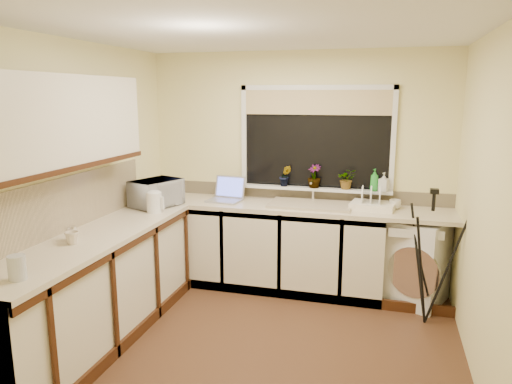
# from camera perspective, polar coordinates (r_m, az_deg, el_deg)

# --- Properties ---
(floor) EXTENTS (3.20, 3.20, 0.00)m
(floor) POSITION_cam_1_polar(r_m,az_deg,el_deg) (4.11, 0.52, -17.60)
(floor) COLOR #4E321F
(floor) RESTS_ON ground
(ceiling) EXTENTS (3.20, 3.20, 0.00)m
(ceiling) POSITION_cam_1_polar(r_m,az_deg,el_deg) (3.62, 0.60, 18.66)
(ceiling) COLOR white
(ceiling) RESTS_ON ground
(wall_back) EXTENTS (3.20, 0.00, 3.20)m
(wall_back) POSITION_cam_1_polar(r_m,az_deg,el_deg) (5.11, 4.89, 2.77)
(wall_back) COLOR #F3E9A2
(wall_back) RESTS_ON ground
(wall_front) EXTENTS (3.20, 0.00, 3.20)m
(wall_front) POSITION_cam_1_polar(r_m,az_deg,el_deg) (2.31, -9.16, -8.27)
(wall_front) COLOR #F3E9A2
(wall_front) RESTS_ON ground
(wall_left) EXTENTS (0.00, 3.00, 3.00)m
(wall_left) POSITION_cam_1_polar(r_m,az_deg,el_deg) (4.36, -20.21, 0.56)
(wall_left) COLOR #F3E9A2
(wall_left) RESTS_ON ground
(wall_right) EXTENTS (0.00, 3.00, 3.00)m
(wall_right) POSITION_cam_1_polar(r_m,az_deg,el_deg) (3.62, 25.86, -2.03)
(wall_right) COLOR #F3E9A2
(wall_right) RESTS_ON ground
(base_cabinet_back) EXTENTS (2.55, 0.60, 0.86)m
(base_cabinet_back) POSITION_cam_1_polar(r_m,az_deg,el_deg) (5.08, 0.48, -6.47)
(base_cabinet_back) COLOR silver
(base_cabinet_back) RESTS_ON floor
(base_cabinet_left) EXTENTS (0.54, 2.40, 0.86)m
(base_cabinet_left) POSITION_cam_1_polar(r_m,az_deg,el_deg) (4.18, -18.45, -11.18)
(base_cabinet_left) COLOR silver
(base_cabinet_left) RESTS_ON floor
(worktop_back) EXTENTS (3.20, 0.60, 0.04)m
(worktop_back) POSITION_cam_1_polar(r_m,az_deg,el_deg) (4.89, 4.17, -1.75)
(worktop_back) COLOR beige
(worktop_back) RESTS_ON base_cabinet_back
(worktop_left) EXTENTS (0.60, 2.40, 0.04)m
(worktop_left) POSITION_cam_1_polar(r_m,az_deg,el_deg) (4.03, -18.85, -5.26)
(worktop_left) COLOR beige
(worktop_left) RESTS_ON base_cabinet_left
(upper_cabinet) EXTENTS (0.28, 1.90, 0.70)m
(upper_cabinet) POSITION_cam_1_polar(r_m,az_deg,el_deg) (3.84, -22.76, 7.64)
(upper_cabinet) COLOR silver
(upper_cabinet) RESTS_ON wall_left
(splashback_left) EXTENTS (0.02, 2.40, 0.45)m
(splashback_left) POSITION_cam_1_polar(r_m,az_deg,el_deg) (4.14, -22.38, -1.58)
(splashback_left) COLOR beige
(splashback_left) RESTS_ON wall_left
(splashback_back) EXTENTS (3.20, 0.02, 0.14)m
(splashback_back) POSITION_cam_1_polar(r_m,az_deg,el_deg) (5.15, 4.82, -0.06)
(splashback_back) COLOR beige
(splashback_back) RESTS_ON wall_back
(window_glass) EXTENTS (1.50, 0.02, 1.00)m
(window_glass) POSITION_cam_1_polar(r_m,az_deg,el_deg) (5.03, 7.18, 6.30)
(window_glass) COLOR black
(window_glass) RESTS_ON wall_back
(window_blind) EXTENTS (1.50, 0.02, 0.25)m
(window_blind) POSITION_cam_1_polar(r_m,az_deg,el_deg) (4.98, 7.24, 10.57)
(window_blind) COLOR tan
(window_blind) RESTS_ON wall_back
(windowsill) EXTENTS (1.60, 0.14, 0.03)m
(windowsill) POSITION_cam_1_polar(r_m,az_deg,el_deg) (5.05, 6.94, 0.41)
(windowsill) COLOR white
(windowsill) RESTS_ON wall_back
(sink) EXTENTS (0.82, 0.46, 0.03)m
(sink) POSITION_cam_1_polar(r_m,az_deg,el_deg) (4.85, 6.50, -1.51)
(sink) COLOR tan
(sink) RESTS_ON worktop_back
(faucet) EXTENTS (0.03, 0.03, 0.24)m
(faucet) POSITION_cam_1_polar(r_m,az_deg,el_deg) (5.00, 6.85, 0.14)
(faucet) COLOR silver
(faucet) RESTS_ON worktop_back
(washing_machine) EXTENTS (0.76, 0.75, 0.83)m
(washing_machine) POSITION_cam_1_polar(r_m,az_deg,el_deg) (4.97, 18.17, -7.69)
(washing_machine) COLOR white
(washing_machine) RESTS_ON floor
(laptop) EXTENTS (0.37, 0.35, 0.25)m
(laptop) POSITION_cam_1_polar(r_m,az_deg,el_deg) (5.07, -3.51, -0.26)
(laptop) COLOR #9E9DA4
(laptop) RESTS_ON worktop_back
(kettle) EXTENTS (0.14, 0.14, 0.19)m
(kettle) POSITION_cam_1_polar(r_m,az_deg,el_deg) (4.64, -12.05, -1.25)
(kettle) COLOR white
(kettle) RESTS_ON worktop_left
(dish_rack) EXTENTS (0.46, 0.37, 0.06)m
(dish_rack) POSITION_cam_1_polar(r_m,az_deg,el_deg) (4.83, 13.77, -1.60)
(dish_rack) COLOR white
(dish_rack) RESTS_ON worktop_back
(tripod) EXTENTS (0.64, 0.64, 1.22)m
(tripod) POSITION_cam_1_polar(r_m,az_deg,el_deg) (4.46, 20.00, -7.37)
(tripod) COLOR black
(tripod) RESTS_ON floor
(glass_jug) EXTENTS (0.11, 0.11, 0.15)m
(glass_jug) POSITION_cam_1_polar(r_m,az_deg,el_deg) (3.26, -26.65, -8.09)
(glass_jug) COLOR #B5B9C0
(glass_jug) RESTS_ON worktop_left
(steel_jar) EXTENTS (0.08, 0.08, 0.11)m
(steel_jar) POSITION_cam_1_polar(r_m,az_deg,el_deg) (3.94, -21.23, -4.64)
(steel_jar) COLOR white
(steel_jar) RESTS_ON worktop_left
(microwave) EXTENTS (0.47, 0.57, 0.27)m
(microwave) POSITION_cam_1_polar(r_m,az_deg,el_deg) (4.89, -11.82, -0.13)
(microwave) COLOR silver
(microwave) RESTS_ON worktop_left
(plant_b) EXTENTS (0.15, 0.13, 0.22)m
(plant_b) POSITION_cam_1_polar(r_m,az_deg,el_deg) (5.05, 3.51, 1.94)
(plant_b) COLOR #999999
(plant_b) RESTS_ON windowsill
(plant_c) EXTENTS (0.17, 0.17, 0.24)m
(plant_c) POSITION_cam_1_polar(r_m,az_deg,el_deg) (5.00, 6.97, 1.89)
(plant_c) COLOR #999999
(plant_c) RESTS_ON windowsill
(plant_d) EXTENTS (0.22, 0.21, 0.21)m
(plant_d) POSITION_cam_1_polar(r_m,az_deg,el_deg) (4.98, 10.79, 1.54)
(plant_d) COLOR #999999
(plant_d) RESTS_ON windowsill
(soap_bottle_green) EXTENTS (0.11, 0.11, 0.22)m
(soap_bottle_green) POSITION_cam_1_polar(r_m,az_deg,el_deg) (4.94, 13.96, 1.41)
(soap_bottle_green) COLOR green
(soap_bottle_green) RESTS_ON windowsill
(soap_bottle_clear) EXTENTS (0.11, 0.11, 0.19)m
(soap_bottle_clear) POSITION_cam_1_polar(r_m,az_deg,el_deg) (4.94, 15.01, 1.16)
(soap_bottle_clear) COLOR #999999
(soap_bottle_clear) RESTS_ON windowsill
(cup_back) EXTENTS (0.13, 0.13, 0.09)m
(cup_back) POSITION_cam_1_polar(r_m,az_deg,el_deg) (4.88, 16.26, -1.42)
(cup_back) COLOR silver
(cup_back) RESTS_ON worktop_back
(cup_left) EXTENTS (0.12, 0.12, 0.10)m
(cup_left) POSITION_cam_1_polar(r_m,az_deg,el_deg) (3.85, -21.12, -5.14)
(cup_left) COLOR beige
(cup_left) RESTS_ON worktop_left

